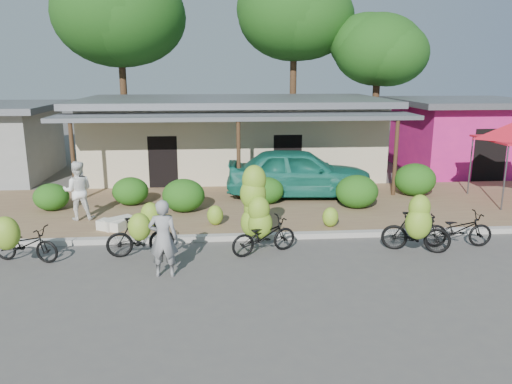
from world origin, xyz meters
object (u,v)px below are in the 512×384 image
tree_near_right (374,48)px  bike_right (417,228)px  bike_far_left (21,242)px  bystander (78,191)px  vendor (163,238)px  bike_center (259,217)px  sack_far (111,225)px  tree_center_right (290,13)px  tree_far_center (115,12)px  teal_van (299,172)px  bike_left (141,235)px  sack_near (118,223)px  bike_far_right (458,229)px

tree_near_right → bike_right: bearing=-102.5°
bike_far_left → bystander: 3.31m
bike_right → vendor: size_ratio=1.00×
tree_near_right → vendor: (-9.31, -14.94, -4.73)m
bike_center → vendor: (-2.27, -1.49, 0.02)m
sack_far → tree_center_right: bearing=62.8°
tree_far_center → tree_center_right: 9.01m
tree_near_right → teal_van: (-5.16, -8.41, -4.63)m
tree_near_right → tree_center_right: bearing=153.4°
bike_left → sack_near: bike_left is taller
sack_far → vendor: size_ratio=0.42×
tree_near_right → vendor: bearing=-121.9°
bike_right → sack_far: bike_right is taller
bike_center → sack_far: size_ratio=2.92×
bike_right → teal_van: teal_van is taller
tree_center_right → teal_van: size_ratio=1.90×
bike_far_left → bike_far_right: bearing=-74.2°
bike_left → bystander: (-2.25, 3.06, 0.43)m
tree_near_right → bystander: bearing=-138.9°
bike_far_left → vendor: bearing=-92.1°
tree_near_right → sack_far: bearing=-133.2°
bike_right → tree_near_right: bearing=7.4°
bike_far_left → bike_right: size_ratio=1.00×
sack_near → sack_far: size_ratio=1.13×
bike_left → bike_right: size_ratio=0.98×
sack_near → vendor: bearing=-63.8°
tree_center_right → bike_far_right: bearing=-82.1°
tree_near_right → vendor: tree_near_right is taller
tree_far_center → bike_far_right: (11.18, -15.13, -6.91)m
bike_right → sack_far: bearing=94.1°
bike_center → bike_right: 3.97m
tree_far_center → bike_far_left: (0.23, -15.42, -6.82)m
bike_center → bystander: size_ratio=1.23×
tree_center_right → bike_far_right: tree_center_right is taller
vendor → teal_van: size_ratio=0.35×
bike_left → bike_center: size_ratio=0.79×
bike_far_right → vendor: bearing=102.2°
bike_left → bike_right: bearing=-100.5°
tree_near_right → bike_center: size_ratio=3.36×
bike_right → teal_van: size_ratio=0.35×
tree_far_center → sack_far: (1.90, -13.31, -7.12)m
bike_far_left → bike_far_right: bike_far_left is taller
vendor → teal_van: (4.15, 6.53, 0.10)m
tree_near_right → vendor: 18.23m
bike_right → sack_near: 8.17m
tree_center_right → sack_far: tree_center_right is taller
vendor → tree_center_right: bearing=-103.0°
vendor → bike_left: bearing=-56.0°
sack_near → sack_far: bearing=-138.1°
tree_center_right → tree_near_right: bearing=-26.6°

